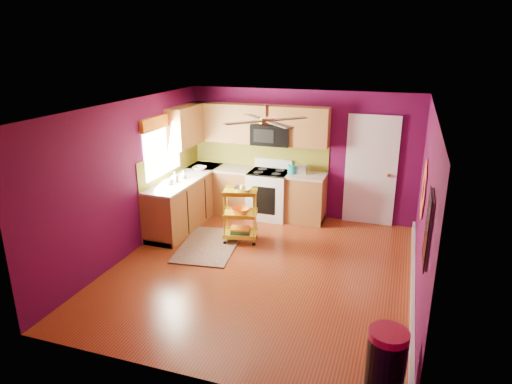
% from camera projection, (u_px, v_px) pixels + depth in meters
% --- Properties ---
extents(ground, '(5.00, 5.00, 0.00)m').
position_uv_depth(ground, '(262.00, 269.00, 7.06)').
color(ground, maroon).
rests_on(ground, ground).
extents(room_envelope, '(4.54, 5.04, 2.52)m').
position_uv_depth(room_envelope, '(264.00, 168.00, 6.54)').
color(room_envelope, '#520939').
rests_on(room_envelope, ground).
extents(lower_cabinets, '(2.81, 2.31, 0.94)m').
position_uv_depth(lower_cabinets, '(225.00, 198.00, 8.97)').
color(lower_cabinets, brown).
rests_on(lower_cabinets, ground).
extents(electric_range, '(0.76, 0.66, 1.13)m').
position_uv_depth(electric_range, '(269.00, 194.00, 9.03)').
color(electric_range, white).
rests_on(electric_range, ground).
extents(upper_cabinetry, '(2.80, 2.30, 1.26)m').
position_uv_depth(upper_cabinetry, '(236.00, 126.00, 8.82)').
color(upper_cabinetry, brown).
rests_on(upper_cabinetry, ground).
extents(left_window, '(0.08, 1.35, 1.08)m').
position_uv_depth(left_window, '(162.00, 137.00, 8.13)').
color(left_window, white).
rests_on(left_window, ground).
extents(panel_door, '(0.95, 0.11, 2.15)m').
position_uv_depth(panel_door, '(371.00, 172.00, 8.55)').
color(panel_door, white).
rests_on(panel_door, ground).
extents(right_wall_art, '(0.04, 2.74, 1.04)m').
position_uv_depth(right_wall_art, '(425.00, 205.00, 5.63)').
color(right_wall_art, black).
rests_on(right_wall_art, ground).
extents(ceiling_fan, '(1.01, 1.01, 0.26)m').
position_uv_depth(ceiling_fan, '(267.00, 120.00, 6.52)').
color(ceiling_fan, '#BF8C3F').
rests_on(ceiling_fan, ground).
extents(shag_rug, '(1.11, 1.62, 0.02)m').
position_uv_depth(shag_rug, '(209.00, 245.00, 7.86)').
color(shag_rug, black).
rests_on(shag_rug, ground).
extents(rolling_cart, '(0.65, 0.54, 1.04)m').
position_uv_depth(rolling_cart, '(241.00, 213.00, 7.91)').
color(rolling_cart, yellow).
rests_on(rolling_cart, ground).
extents(trash_can, '(0.44, 0.46, 0.75)m').
position_uv_depth(trash_can, '(386.00, 364.00, 4.44)').
color(trash_can, black).
rests_on(trash_can, ground).
extents(teal_kettle, '(0.18, 0.18, 0.21)m').
position_uv_depth(teal_kettle, '(292.00, 169.00, 8.75)').
color(teal_kettle, teal).
rests_on(teal_kettle, lower_cabinets).
extents(toaster, '(0.22, 0.15, 0.18)m').
position_uv_depth(toaster, '(301.00, 169.00, 8.75)').
color(toaster, beige).
rests_on(toaster, lower_cabinets).
extents(soap_bottle_a, '(0.09, 0.09, 0.20)m').
position_uv_depth(soap_bottle_a, '(175.00, 177.00, 8.20)').
color(soap_bottle_a, '#EA3F72').
rests_on(soap_bottle_a, lower_cabinets).
extents(soap_bottle_b, '(0.12, 0.12, 0.15)m').
position_uv_depth(soap_bottle_b, '(183.00, 175.00, 8.42)').
color(soap_bottle_b, white).
rests_on(soap_bottle_b, lower_cabinets).
extents(counter_dish, '(0.27, 0.27, 0.07)m').
position_uv_depth(counter_dish, '(200.00, 168.00, 9.00)').
color(counter_dish, white).
rests_on(counter_dish, lower_cabinets).
extents(counter_cup, '(0.14, 0.14, 0.11)m').
position_uv_depth(counter_cup, '(170.00, 182.00, 8.07)').
color(counter_cup, white).
rests_on(counter_cup, lower_cabinets).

